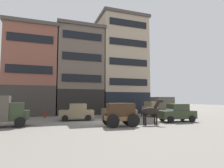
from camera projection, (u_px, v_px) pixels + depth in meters
The scene contains 12 objects.
ground_plane at pixel (101, 122), 19.13m from camera, with size 120.00×120.00×0.00m, color slate.
building_far_left at pixel (31, 70), 27.78m from camera, with size 7.44×6.54×13.18m.
building_center_left at pixel (79, 71), 30.17m from camera, with size 7.39×6.54×13.81m.
building_center_right at pixel (122, 64), 32.81m from camera, with size 8.30×6.54×16.79m.
cargo_wagon at pixel (121, 113), 16.02m from camera, with size 2.99×1.68×1.98m.
draft_horse at pixel (151, 111), 17.02m from camera, with size 2.35×0.70×2.30m.
delivery_truck_near at pixel (159, 106), 25.77m from camera, with size 4.48×2.45×2.62m.
sedan_dark at pixel (117, 110), 24.52m from camera, with size 3.83×2.12×1.83m.
sedan_light at pixel (77, 112), 20.49m from camera, with size 3.86×2.20×1.83m.
sedan_parked_curb at pixel (177, 113), 19.36m from camera, with size 3.86×2.19×1.83m.
pedestrian_officer at pixel (20, 111), 21.51m from camera, with size 0.38×0.38×1.79m.
fire_hydrant_curbside at pixel (45, 114), 23.23m from camera, with size 0.24×0.24×0.83m.
Camera 1 is at (-5.44, -18.64, 2.33)m, focal length 29.91 mm.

